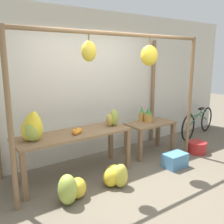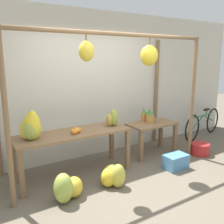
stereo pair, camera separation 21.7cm
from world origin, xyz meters
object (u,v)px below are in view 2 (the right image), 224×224
banana_pile_ground_left (68,188)px  orange_pile (76,131)px  papaya_pile (112,119)px  parked_bicycle (203,124)px  pineapple_cluster (149,117)px  banana_pile_on_table (31,127)px  fruit_crate_white (175,161)px  blue_bucket (200,149)px  banana_pile_ground_right (113,176)px

banana_pile_ground_left → orange_pile: bearing=55.2°
papaya_pile → parked_bicycle: bearing=4.8°
pineapple_cluster → papaya_pile: (-0.97, -0.15, 0.12)m
orange_pile → banana_pile_ground_left: bearing=-124.8°
banana_pile_on_table → fruit_crate_white: size_ratio=1.04×
blue_bucket → orange_pile: bearing=169.9°
banana_pile_on_table → banana_pile_ground_left: (0.27, -0.63, -0.75)m
pineapple_cluster → blue_bucket: (0.82, -0.65, -0.65)m
orange_pile → pineapple_cluster: bearing=6.8°
orange_pile → banana_pile_ground_left: orange_pile is taller
banana_pile_ground_left → banana_pile_ground_right: banana_pile_ground_left is taller
banana_pile_on_table → banana_pile_ground_right: bearing=-31.4°
blue_bucket → papaya_pile: bearing=164.6°
orange_pile → papaya_pile: 0.72m
banana_pile_ground_left → parked_bicycle: size_ratio=0.31×
pineapple_cluster → papaya_pile: 0.99m
orange_pile → papaya_pile: (0.71, 0.05, 0.10)m
orange_pile → pineapple_cluster: (1.69, 0.20, -0.02)m
blue_bucket → parked_bicycle: (1.00, 0.73, 0.23)m
papaya_pile → banana_pile_on_table: bearing=-179.8°
banana_pile_on_table → parked_bicycle: 4.23m
orange_pile → papaya_pile: papaya_pile is taller
banana_pile_ground_left → papaya_pile: size_ratio=1.77×
orange_pile → parked_bicycle: bearing=4.6°
banana_pile_on_table → pineapple_cluster: size_ratio=1.43×
pineapple_cluster → banana_pile_ground_left: bearing=-159.4°
pineapple_cluster → papaya_pile: bearing=-171.2°
banana_pile_on_table → banana_pile_ground_right: 1.42m
blue_bucket → papaya_pile: size_ratio=1.27×
banana_pile_on_table → pineapple_cluster: (2.37, 0.15, -0.17)m
banana_pile_ground_right → banana_pile_ground_left: bearing=-179.0°
blue_bucket → parked_bicycle: size_ratio=0.22×
orange_pile → banana_pile_ground_left: 0.93m
banana_pile_ground_left → blue_bucket: banana_pile_ground_left is taller
banana_pile_ground_right → parked_bicycle: parked_bicycle is taller
banana_pile_on_table → orange_pile: bearing=-3.9°
banana_pile_ground_left → banana_pile_ground_right: 0.75m
banana_pile_ground_left → pineapple_cluster: bearing=20.6°
pineapple_cluster → orange_pile: bearing=-173.2°
papaya_pile → fruit_crate_white: bearing=-38.1°
banana_pile_ground_right → parked_bicycle: bearing=15.2°
parked_bicycle → banana_pile_ground_right: bearing=-164.8°
banana_pile_on_table → papaya_pile: bearing=0.2°
parked_bicycle → orange_pile: bearing=-175.4°
blue_bucket → papaya_pile: (-1.79, 0.50, 0.77)m
pineapple_cluster → papaya_pile: size_ratio=1.04×
banana_pile_on_table → papaya_pile: 1.40m
orange_pile → papaya_pile: size_ratio=0.72×
orange_pile → blue_bucket: 2.63m
orange_pile → banana_pile_ground_left: (-0.41, -0.59, -0.60)m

